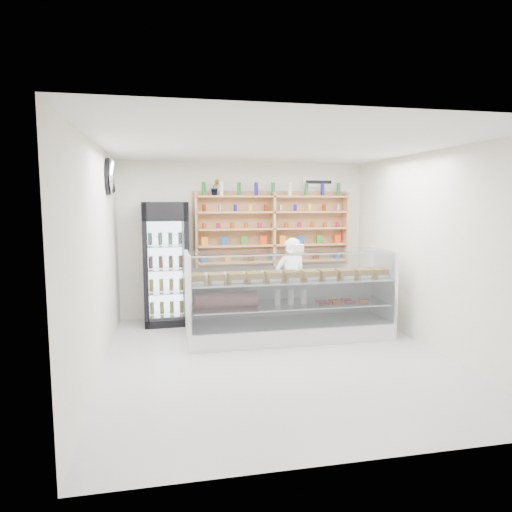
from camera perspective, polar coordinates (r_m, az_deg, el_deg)
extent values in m
plane|color=#B2B2B7|center=(6.29, 2.71, -12.66)|extent=(5.00, 5.00, 0.00)
plane|color=white|center=(5.96, 2.87, 13.60)|extent=(5.00, 5.00, 0.00)
plane|color=silver|center=(8.40, -1.45, 2.11)|extent=(4.50, 0.00, 4.50)
plane|color=silver|center=(3.62, 12.66, -4.52)|extent=(4.50, 0.00, 4.50)
plane|color=silver|center=(5.83, -19.16, -0.42)|extent=(0.00, 5.00, 5.00)
plane|color=silver|center=(6.87, 21.28, 0.56)|extent=(0.00, 5.00, 5.00)
cube|color=white|center=(7.14, 4.19, -9.16)|extent=(3.13, 0.89, 0.26)
cube|color=white|center=(7.41, 3.35, -4.89)|extent=(3.13, 0.05, 0.66)
cube|color=silver|center=(7.04, 4.21, -6.02)|extent=(3.00, 0.78, 0.02)
cube|color=silver|center=(6.96, 4.24, -2.92)|extent=(3.06, 0.82, 0.02)
cube|color=silver|center=(6.58, 5.25, -4.49)|extent=(3.06, 0.13, 1.09)
cube|color=silver|center=(6.85, 4.39, 0.61)|extent=(3.06, 0.62, 0.01)
imported|color=white|center=(7.71, 4.35, -3.24)|extent=(0.58, 0.42, 1.49)
cube|color=black|center=(7.95, -11.22, -0.89)|extent=(0.77, 0.75, 2.09)
cube|color=#31053B|center=(7.53, -11.43, 5.45)|extent=(0.74, 0.05, 0.29)
cube|color=silver|center=(7.60, -11.26, -1.96)|extent=(0.63, 0.03, 1.65)
cube|color=tan|center=(8.11, -7.53, 3.23)|extent=(0.04, 0.28, 1.33)
cube|color=tan|center=(8.33, 2.14, 3.38)|extent=(0.04, 0.28, 1.33)
cube|color=tan|center=(8.77, 11.08, 3.43)|extent=(0.04, 0.28, 1.33)
cube|color=tan|center=(8.39, 2.12, -0.65)|extent=(2.80, 0.28, 0.03)
cube|color=tan|center=(8.35, 2.13, 1.39)|extent=(2.80, 0.28, 0.03)
cube|color=tan|center=(8.33, 2.14, 3.45)|extent=(2.80, 0.28, 0.03)
cube|color=tan|center=(8.32, 2.15, 5.51)|extent=(2.80, 0.28, 0.03)
cube|color=tan|center=(8.31, 2.16, 7.44)|extent=(2.80, 0.28, 0.03)
imported|color=#1E6626|center=(8.13, -5.13, 8.55)|extent=(0.18, 0.16, 0.29)
ellipsoid|color=silver|center=(6.98, -17.56, 9.43)|extent=(0.15, 0.50, 0.50)
cube|color=white|center=(8.70, 7.80, 9.14)|extent=(0.62, 0.03, 0.20)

